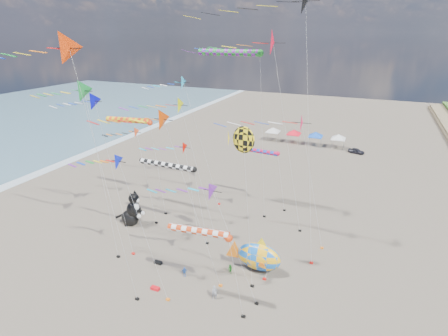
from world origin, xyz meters
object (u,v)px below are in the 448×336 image
(fish_inflatable, at_px, (258,257))
(person_adult, at_px, (215,293))
(child_green, at_px, (230,269))
(parked_car, at_px, (356,151))
(cat_inflatable, at_px, (131,208))
(child_blue, at_px, (184,272))

(fish_inflatable, height_order, person_adult, fish_inflatable)
(person_adult, height_order, child_green, person_adult)
(parked_car, bearing_deg, cat_inflatable, 166.51)
(fish_inflatable, relative_size, person_adult, 4.12)
(person_adult, distance_m, child_blue, 4.78)
(fish_inflatable, height_order, child_green, fish_inflatable)
(child_green, bearing_deg, person_adult, -57.68)
(fish_inflatable, bearing_deg, person_adult, -114.32)
(parked_car, bearing_deg, fish_inflatable, -171.45)
(cat_inflatable, bearing_deg, fish_inflatable, -11.32)
(cat_inflatable, relative_size, fish_inflatable, 0.79)
(parked_car, bearing_deg, person_adult, -173.28)
(person_adult, xyz_separation_m, child_green, (-0.09, 4.22, -0.23))
(child_blue, bearing_deg, child_green, -2.01)
(fish_inflatable, xyz_separation_m, child_green, (-2.66, -1.46, -1.41))
(child_blue, bearing_deg, cat_inflatable, 120.02)
(cat_inflatable, relative_size, child_blue, 4.47)
(fish_inflatable, distance_m, child_blue, 8.06)
(parked_car, bearing_deg, child_green, -174.28)
(child_blue, bearing_deg, parked_car, 43.81)
(cat_inflatable, height_order, parked_car, cat_inflatable)
(cat_inflatable, relative_size, child_green, 4.69)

